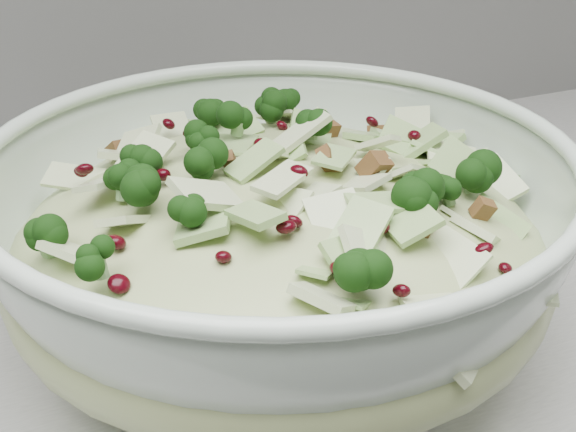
{
  "coord_description": "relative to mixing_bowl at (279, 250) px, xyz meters",
  "views": [
    {
      "loc": [
        0.17,
        1.17,
        1.25
      ],
      "look_at": [
        0.35,
        1.59,
        1.01
      ],
      "focal_mm": 50.0,
      "sensor_mm": 36.0,
      "label": 1
    }
  ],
  "objects": [
    {
      "name": "mixing_bowl",
      "position": [
        0.0,
        0.0,
        0.0
      ],
      "size": [
        0.46,
        0.46,
        0.16
      ],
      "rotation": [
        0.0,
        0.0,
        -0.22
      ],
      "color": "silver",
      "rests_on": "counter"
    },
    {
      "name": "salad",
      "position": [
        0.0,
        0.0,
        0.03
      ],
      "size": [
        0.37,
        0.37,
        0.16
      ],
      "rotation": [
        0.0,
        0.0,
        0.03
      ],
      "color": "#B4BF82",
      "rests_on": "mixing_bowl"
    }
  ]
}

